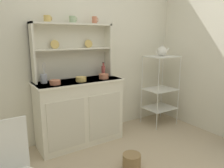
{
  "coord_description": "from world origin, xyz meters",
  "views": [
    {
      "loc": [
        -1.26,
        -1.13,
        1.41
      ],
      "look_at": [
        0.19,
        1.12,
        0.81
      ],
      "focal_mm": 34.42,
      "sensor_mm": 36.0,
      "label": 1
    }
  ],
  "objects": [
    {
      "name": "hutch_cabinet",
      "position": [
        -0.16,
        1.37,
        0.44
      ],
      "size": [
        1.13,
        0.45,
        0.85
      ],
      "color": "silver",
      "rests_on": "ground"
    },
    {
      "name": "cup_sage_1",
      "position": [
        -0.16,
        1.49,
        1.61
      ],
      "size": [
        0.1,
        0.08,
        0.08
      ],
      "color": "#9EB78E",
      "rests_on": "hutch_shelf_unit"
    },
    {
      "name": "cup_terracotta_2",
      "position": [
        0.15,
        1.49,
        1.62
      ],
      "size": [
        0.08,
        0.07,
        0.09
      ],
      "color": "#C67556",
      "rests_on": "hutch_shelf_unit"
    },
    {
      "name": "utensil_jar",
      "position": [
        -0.58,
        1.45,
        0.91
      ],
      "size": [
        0.08,
        0.08,
        0.25
      ],
      "color": "#B2B7C6",
      "rests_on": "hutch_cabinet"
    },
    {
      "name": "cup_gold_0",
      "position": [
        -0.48,
        1.49,
        1.61
      ],
      "size": [
        0.1,
        0.08,
        0.08
      ],
      "color": "#DBB760",
      "rests_on": "hutch_shelf_unit"
    },
    {
      "name": "bowl_floral_medium",
      "position": [
        -0.16,
        1.29,
        0.88
      ],
      "size": [
        0.13,
        0.13,
        0.06
      ],
      "primitive_type": "cylinder",
      "color": "#DBB760",
      "rests_on": "hutch_cabinet"
    },
    {
      "name": "porcelain_teapot",
      "position": [
        1.2,
        1.26,
        1.18
      ],
      "size": [
        0.24,
        0.15,
        0.17
      ],
      "color": "white",
      "rests_on": "bakers_rack"
    },
    {
      "name": "bowl_cream_small",
      "position": [
        0.17,
        1.29,
        0.89
      ],
      "size": [
        0.13,
        0.13,
        0.06
      ],
      "primitive_type": "cylinder",
      "color": "#C67556",
      "rests_on": "hutch_cabinet"
    },
    {
      "name": "bakers_rack",
      "position": [
        1.2,
        1.26,
        0.67
      ],
      "size": [
        0.48,
        0.39,
        1.11
      ],
      "color": "silver",
      "rests_on": "ground"
    },
    {
      "name": "bowl_mixing_large",
      "position": [
        -0.49,
        1.29,
        0.88
      ],
      "size": [
        0.13,
        0.13,
        0.05
      ],
      "primitive_type": "cylinder",
      "color": "#C67556",
      "rests_on": "hutch_cabinet"
    },
    {
      "name": "jam_bottle",
      "position": [
        0.26,
        1.45,
        0.94
      ],
      "size": [
        0.05,
        0.05,
        0.2
      ],
      "color": "#B74C47",
      "rests_on": "hutch_cabinet"
    },
    {
      "name": "wall_back",
      "position": [
        0.0,
        1.62,
        1.25
      ],
      "size": [
        3.84,
        0.05,
        2.5
      ],
      "primitive_type": "cube",
      "color": "silver",
      "rests_on": "ground"
    },
    {
      "name": "hutch_shelf_unit",
      "position": [
        -0.16,
        1.53,
        1.27
      ],
      "size": [
        1.06,
        0.18,
        0.72
      ],
      "color": "silver",
      "rests_on": "hutch_cabinet"
    },
    {
      "name": "floor_basket",
      "position": [
        0.07,
        0.53,
        0.07
      ],
      "size": [
        0.2,
        0.2,
        0.15
      ],
      "primitive_type": "cylinder",
      "color": "#93754C",
      "rests_on": "ground"
    }
  ]
}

